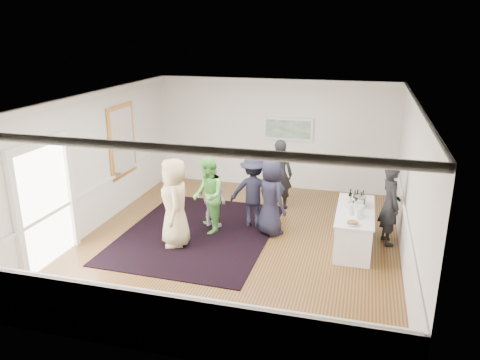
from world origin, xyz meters
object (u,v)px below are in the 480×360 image
(serving_table, at_px, (354,228))
(guest_tan, at_px, (175,203))
(ice_bucket, at_px, (360,202))
(nut_bowl, at_px, (353,223))
(bartender, at_px, (390,204))
(guest_navy, at_px, (271,197))
(guest_green, at_px, (208,195))
(guest_dark_b, at_px, (280,174))
(guest_dark_a, at_px, (253,191))
(guest_lilac, at_px, (212,198))

(serving_table, distance_m, guest_tan, 3.94)
(ice_bucket, height_order, nut_bowl, ice_bucket)
(guest_tan, bearing_deg, ice_bucket, 80.92)
(bartender, distance_m, guest_navy, 2.61)
(guest_green, distance_m, ice_bucket, 3.40)
(guest_tan, relative_size, guest_navy, 1.10)
(guest_tan, relative_size, guest_dark_b, 1.06)
(bartender, xyz_separation_m, guest_dark_a, (-3.09, 0.16, -0.04))
(guest_tan, height_order, guest_lilac, guest_tan)
(guest_navy, height_order, nut_bowl, guest_navy)
(guest_lilac, bearing_deg, nut_bowl, -164.08)
(serving_table, bearing_deg, bartender, 25.48)
(guest_lilac, distance_m, guest_navy, 1.41)
(guest_navy, distance_m, nut_bowl, 2.11)
(guest_dark_a, height_order, guest_navy, guest_navy)
(bartender, distance_m, nut_bowl, 1.40)
(ice_bucket, bearing_deg, guest_lilac, -178.95)
(bartender, bearing_deg, serving_table, 98.18)
(guest_tan, height_order, ice_bucket, guest_tan)
(bartender, relative_size, guest_navy, 1.02)
(serving_table, xyz_separation_m, nut_bowl, (-0.03, -0.84, 0.45))
(serving_table, height_order, nut_bowl, nut_bowl)
(guest_dark_a, bearing_deg, bartender, 171.56)
(guest_green, bearing_deg, guest_dark_a, 97.72)
(bartender, height_order, guest_tan, guest_tan)
(guest_dark_b, xyz_separation_m, nut_bowl, (1.97, -2.68, -0.05))
(guest_dark_b, bearing_deg, nut_bowl, 129.30)
(guest_tan, relative_size, nut_bowl, 7.50)
(guest_green, distance_m, guest_navy, 1.45)
(serving_table, xyz_separation_m, guest_dark_a, (-2.38, 0.50, 0.45))
(ice_bucket, bearing_deg, nut_bowl, -96.01)
(bartender, xyz_separation_m, guest_dark_b, (-2.71, 1.50, 0.02))
(serving_table, height_order, guest_green, guest_green)
(guest_green, bearing_deg, guest_tan, -53.55)
(guest_dark_a, relative_size, guest_dark_b, 0.94)
(guest_lilac, bearing_deg, ice_bucket, -146.28)
(bartender, bearing_deg, ice_bucket, 84.77)
(guest_navy, bearing_deg, guest_lilac, 46.90)
(serving_table, bearing_deg, guest_navy, 174.65)
(guest_lilac, xyz_separation_m, guest_dark_a, (0.91, 0.36, 0.12))
(guest_dark_b, distance_m, guest_navy, 1.67)
(guest_dark_a, bearing_deg, guest_navy, 140.92)
(guest_tan, bearing_deg, nut_bowl, 65.97)
(guest_lilac, bearing_deg, guest_dark_a, -125.72)
(guest_tan, distance_m, ice_bucket, 4.02)
(guest_lilac, bearing_deg, guest_navy, -145.95)
(bartender, relative_size, guest_lilac, 1.21)
(guest_dark_a, bearing_deg, serving_table, 162.60)
(guest_dark_a, distance_m, guest_navy, 0.59)
(guest_tan, height_order, guest_navy, guest_tan)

